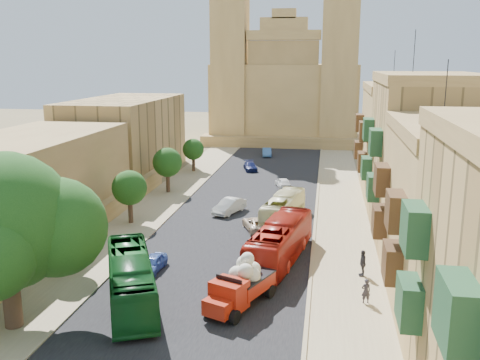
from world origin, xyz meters
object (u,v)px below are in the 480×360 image
(bus_green_north, at_px, (131,279))
(car_blue_a, at_px, (153,263))
(ficus_tree, at_px, (6,226))
(church, at_px, (286,89))
(bus_red_east, at_px, (280,241))
(street_tree_c, at_px, (167,163))
(red_truck, at_px, (240,285))
(street_tree_d, at_px, (193,150))
(bus_cream_east, at_px, (283,208))
(car_white_a, at_px, (229,206))
(car_blue_b, at_px, (267,152))
(street_tree_a, at_px, (68,230))
(car_dkblue, at_px, (250,166))
(olive_pickup, at_px, (281,223))
(car_white_b, at_px, (283,183))
(street_tree_b, at_px, (129,188))
(pedestrian_c, at_px, (363,263))
(pedestrian_a, at_px, (366,291))
(car_cream, at_px, (256,224))

(bus_green_north, bearing_deg, car_blue_a, 69.69)
(ficus_tree, height_order, car_blue_a, ficus_tree)
(church, relative_size, bus_red_east, 3.29)
(street_tree_c, relative_size, red_truck, 0.88)
(ficus_tree, height_order, street_tree_d, ficus_tree)
(bus_red_east, height_order, car_blue_a, bus_red_east)
(bus_green_north, height_order, bus_cream_east, bus_green_north)
(bus_red_east, xyz_separation_m, car_white_a, (-6.06, 12.05, -0.82))
(car_blue_b, bearing_deg, street_tree_a, -107.72)
(bus_green_north, distance_m, car_dkblue, 41.60)
(street_tree_d, distance_m, car_blue_b, 15.73)
(bus_cream_east, bearing_deg, car_blue_b, -70.96)
(olive_pickup, relative_size, bus_red_east, 0.42)
(car_white_b, bearing_deg, red_truck, 72.70)
(church, bearing_deg, car_white_b, -85.73)
(ficus_tree, height_order, street_tree_a, ficus_tree)
(church, bearing_deg, bus_cream_east, -85.59)
(street_tree_a, distance_m, car_white_a, 18.82)
(street_tree_a, relative_size, street_tree_d, 1.05)
(car_blue_a, height_order, car_white_b, car_white_b)
(street_tree_b, distance_m, bus_green_north, 17.11)
(street_tree_b, relative_size, car_white_a, 1.15)
(street_tree_c, bearing_deg, bus_cream_east, -33.50)
(car_white_a, bearing_deg, street_tree_d, 134.95)
(bus_red_east, bearing_deg, street_tree_c, -42.98)
(pedestrian_c, bearing_deg, red_truck, -56.58)
(red_truck, distance_m, car_dkblue, 41.45)
(bus_green_north, relative_size, pedestrian_c, 5.70)
(street_tree_d, distance_m, pedestrian_a, 43.03)
(street_tree_b, xyz_separation_m, bus_red_east, (14.57, -7.44, -1.79))
(car_white_a, relative_size, pedestrian_c, 2.27)
(street_tree_c, distance_m, car_dkblue, 15.87)
(olive_pickup, relative_size, car_dkblue, 1.20)
(car_blue_a, bearing_deg, car_blue_b, 90.58)
(street_tree_c, xyz_separation_m, car_cream, (11.85, -12.31, -2.87))
(ficus_tree, height_order, bus_red_east, ficus_tree)
(car_white_a, height_order, pedestrian_a, pedestrian_a)
(car_cream, relative_size, car_white_b, 1.19)
(ficus_tree, bearing_deg, pedestrian_a, 17.38)
(street_tree_d, xyz_separation_m, pedestrian_a, (20.52, -37.76, -2.17))
(car_blue_b, distance_m, pedestrian_c, 47.88)
(street_tree_c, bearing_deg, car_dkblue, 60.89)
(church, height_order, street_tree_c, church)
(ficus_tree, distance_m, bus_green_north, 8.11)
(street_tree_c, distance_m, car_blue_a, 23.72)
(bus_green_north, height_order, pedestrian_c, bus_green_north)
(street_tree_d, distance_m, car_cream, 27.15)
(street_tree_a, height_order, car_dkblue, street_tree_a)
(bus_red_east, distance_m, car_blue_b, 44.81)
(street_tree_c, height_order, pedestrian_c, street_tree_c)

